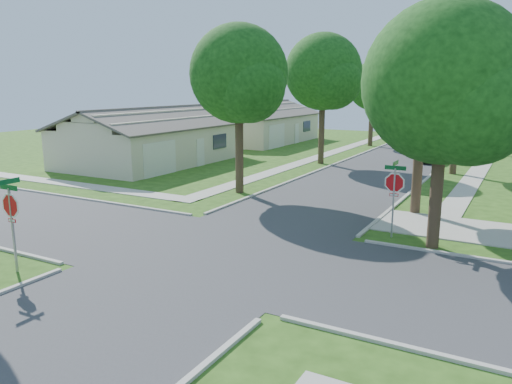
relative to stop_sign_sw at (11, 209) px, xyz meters
The scene contains 18 objects.
ground 6.95m from the stop_sign_sw, 45.00° to the left, with size 100.00×100.00×0.00m, color #274713.
road_ns 6.95m from the stop_sign_sw, 45.00° to the left, with size 7.00×100.00×0.02m, color #333335.
sidewalk_ne 32.61m from the stop_sign_sw, 70.62° to the left, with size 1.20×40.00×0.04m, color #9E9B91.
sidewalk_nw 30.80m from the stop_sign_sw, 92.61° to the left, with size 1.20×40.00×0.04m, color #9E9B91.
driveway 17.38m from the stop_sign_sw, 43.12° to the left, with size 8.80×3.60×0.05m, color #9E9B91.
stop_sign_sw is the anchor object (origin of this frame).
stop_sign_ne 13.29m from the stop_sign_sw, 45.00° to the left, with size 1.05×0.80×2.98m.
tree_e_near 17.04m from the stop_sign_sw, 55.41° to the left, with size 4.97×4.80×8.28m.
tree_e_mid 27.71m from the stop_sign_sw, 69.80° to the left, with size 5.59×5.40×9.21m.
tree_e_far 40.04m from the stop_sign_sw, 76.27° to the left, with size 5.17×5.00×8.72m.
tree_w_near 14.30m from the stop_sign_sw, 89.77° to the left, with size 5.38×5.20×8.97m.
tree_w_mid 26.09m from the stop_sign_sw, 89.87° to the left, with size 5.80×5.60×9.56m.
tree_w_far 38.86m from the stop_sign_sw, 89.93° to the left, with size 4.76×4.60×8.04m.
tree_ne_corner 14.64m from the stop_sign_sw, 38.84° to the left, with size 5.80×5.60×8.66m.
house_nw_near 22.71m from the stop_sign_sw, 119.83° to the left, with size 8.42×13.60×4.23m.
house_nw_far 38.40m from the stop_sign_sw, 107.10° to the left, with size 8.42×13.60×4.23m.
car_curb_east 31.71m from the stop_sign_sw, 77.35° to the left, with size 1.83×4.54×1.55m, color black.
car_curb_west 48.32m from the stop_sign_sw, 85.84° to the left, with size 1.98×4.86×1.41m, color black.
Camera 1 is at (9.05, -14.05, 5.73)m, focal length 35.00 mm.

